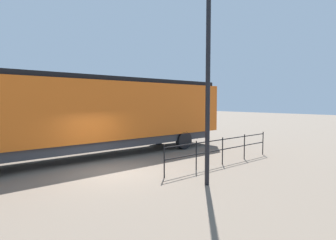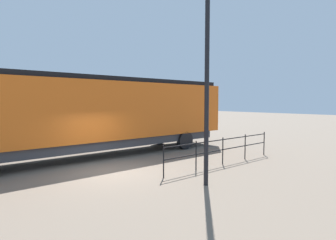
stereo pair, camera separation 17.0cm
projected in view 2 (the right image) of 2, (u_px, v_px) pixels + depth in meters
ground_plane at (111, 172)px, 11.39m from camera, size 120.00×120.00×0.00m
locomotive at (105, 112)px, 14.65m from camera, size 2.87×16.40×4.21m
lamp_post at (207, 47)px, 9.29m from camera, size 0.49×0.49×7.17m
platform_fence at (223, 147)px, 12.72m from camera, size 0.05×7.17×1.27m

